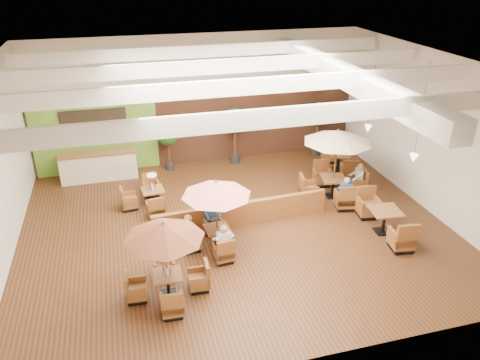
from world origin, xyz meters
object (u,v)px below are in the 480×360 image
object	(u,v)px
table_1	(215,199)
diner_1	(212,213)
topiary_2	(318,116)
table_0	(165,245)
table_3	(147,196)
table_5	(338,162)
topiary_1	(235,123)
diner_4	(358,176)
table_4	(384,221)
booth_divider	(242,213)
table_2	(336,152)
diner_2	(190,229)
service_counter	(99,166)
diner_0	(223,239)
topiary_0	(168,137)
diner_3	(346,190)

from	to	relation	value
table_1	diner_1	xyz separation A→B (m)	(0.05, 0.84, -0.95)
topiary_2	diner_1	distance (m)	8.19
table_0	table_3	size ratio (longest dim) A/B	0.99
table_5	topiary_1	xyz separation A→B (m)	(-4.03, 1.98, 1.47)
table_0	diner_4	size ratio (longest dim) A/B	2.93
table_3	topiary_2	world-z (taller)	topiary_2
table_5	topiary_1	distance (m)	4.73
table_1	table_5	size ratio (longest dim) A/B	0.84
table_4	diner_1	size ratio (longest dim) A/B	3.88
booth_divider	table_2	world-z (taller)	table_2
table_1	diner_2	distance (m)	1.22
service_counter	diner_4	size ratio (longest dim) A/B	3.81
table_0	diner_0	distance (m)	2.25
topiary_1	service_counter	bearing A→B (deg)	-178.01
table_5	table_3	bearing A→B (deg)	-153.40
topiary_1	diner_2	world-z (taller)	topiary_1
service_counter	table_4	xyz separation A→B (m)	(9.05, -6.68, -0.18)
booth_divider	table_3	world-z (taller)	table_3
topiary_0	service_counter	bearing A→B (deg)	-176.03
topiary_2	table_5	bearing A→B (deg)	-85.03
service_counter	table_2	distance (m)	9.47
table_2	topiary_0	world-z (taller)	table_2
table_2	table_3	world-z (taller)	table_2
diner_1	diner_4	distance (m)	6.10
diner_2	table_1	bearing A→B (deg)	76.52
topiary_0	table_3	bearing A→B (deg)	-111.42
diner_1	diner_3	size ratio (longest dim) A/B	0.91
service_counter	booth_divider	xyz separation A→B (m)	(4.67, -4.98, -0.16)
topiary_2	table_4	bearing A→B (deg)	-94.76
diner_3	table_5	bearing A→B (deg)	85.82
table_4	diner_4	world-z (taller)	diner_4
table_3	diner_3	world-z (taller)	table_3
topiary_2	service_counter	bearing A→B (deg)	-178.81
booth_divider	diner_0	xyz separation A→B (m)	(-1.10, -1.92, 0.35)
booth_divider	topiary_2	world-z (taller)	topiary_2
table_3	table_5	world-z (taller)	table_3
diner_0	diner_2	xyz separation A→B (m)	(-0.84, 0.84, -0.01)
table_1	diner_3	bearing A→B (deg)	8.42
booth_divider	topiary_0	size ratio (longest dim) A/B	3.10
diner_1	diner_4	size ratio (longest dim) A/B	0.95
table_3	diner_2	size ratio (longest dim) A/B	2.87
table_3	topiary_0	world-z (taller)	topiary_0
topiary_2	table_2	bearing A→B (deg)	-104.94
diner_3	diner_0	bearing A→B (deg)	-140.11
table_3	topiary_1	xyz separation A→B (m)	(4.09, 3.08, 1.41)
table_2	diner_2	bearing A→B (deg)	-148.24
table_1	diner_0	distance (m)	1.24
topiary_1	topiary_2	world-z (taller)	topiary_1
diner_0	table_1	bearing A→B (deg)	86.70
diner_1	diner_4	xyz separation A→B (m)	(5.96, 1.31, 0.02)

